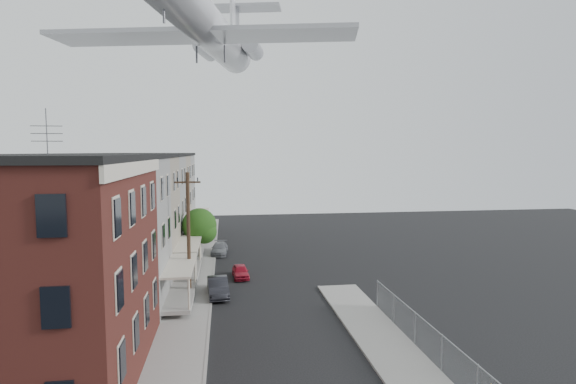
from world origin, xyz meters
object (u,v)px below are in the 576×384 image
Objects in this scene: car_mid at (218,287)px; airplane at (209,29)px; car_near at (241,271)px; car_far at (220,249)px; street_tree at (201,227)px; utility_pole at (189,233)px.

airplane reaches higher than car_mid.
car_far is at bearing 97.87° from car_near.
street_tree is at bearing -111.53° from car_far.
car_far is at bearing 85.35° from car_mid.
utility_pole is at bearing -97.95° from airplane.
car_far is at bearing 80.30° from airplane.
street_tree reaches higher than car_mid.
utility_pole is 1.73× the size of street_tree.
car_near is 21.66m from airplane.
street_tree is 1.65× the size of car_near.
street_tree is at bearing 177.90° from airplane.
street_tree is 7.02m from car_near.
car_mid is at bearing -115.31° from car_near.
airplane is (-0.62, -3.63, 20.82)m from car_far.
airplane reaches higher than utility_pole.
airplane is (-2.42, 5.32, 20.86)m from car_near.
utility_pole reaches higher than street_tree.
airplane is (-0.62, 9.82, 20.73)m from car_mid.
airplane is at bearing -2.10° from street_tree.
utility_pole is 2.28× the size of car_far.
utility_pole is at bearing -94.95° from car_far.
street_tree is at bearing 88.11° from utility_pole.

